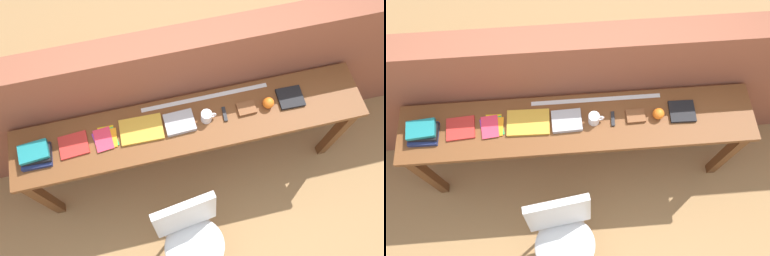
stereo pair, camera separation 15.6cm
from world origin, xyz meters
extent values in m
plane|color=#9E7547|center=(0.00, 0.00, 0.00)|extent=(40.00, 40.00, 0.00)
cube|color=brown|center=(0.00, 0.64, 0.70)|extent=(6.00, 0.20, 1.40)
cube|color=brown|center=(0.00, 0.30, 0.86)|extent=(2.50, 0.44, 0.04)
cube|color=#5B341A|center=(-1.19, 0.14, 0.42)|extent=(0.07, 0.07, 0.84)
cube|color=#5B341A|center=(1.19, 0.14, 0.42)|extent=(0.07, 0.07, 0.84)
cube|color=#5B341A|center=(-1.19, 0.46, 0.42)|extent=(0.07, 0.07, 0.84)
cube|color=#5B341A|center=(1.19, 0.46, 0.42)|extent=(0.07, 0.07, 0.84)
ellipsoid|color=silver|center=(-0.15, -0.47, 0.45)|extent=(0.49, 0.48, 0.08)
cube|color=silver|center=(-0.17, -0.28, 0.69)|extent=(0.45, 0.16, 0.40)
cylinder|color=#B2B2B7|center=(-0.33, -0.34, 0.21)|extent=(0.02, 0.02, 0.41)
cylinder|color=#B2B2B7|center=(-0.01, -0.29, 0.21)|extent=(0.02, 0.02, 0.41)
cube|color=navy|center=(-1.06, 0.28, 0.90)|extent=(0.20, 0.17, 0.03)
cube|color=black|center=(-1.05, 0.29, 0.93)|extent=(0.20, 0.14, 0.03)
cube|color=#19757A|center=(-1.05, 0.29, 0.96)|extent=(0.20, 0.15, 0.03)
cube|color=red|center=(-0.81, 0.31, 0.89)|extent=(0.20, 0.18, 0.02)
cube|color=yellow|center=(-0.59, 0.32, 0.88)|extent=(0.11, 0.17, 0.00)
cube|color=purple|center=(-0.61, 0.31, 0.88)|extent=(0.15, 0.17, 0.00)
cube|color=green|center=(-0.58, 0.31, 0.89)|extent=(0.15, 0.17, 0.00)
cube|color=orange|center=(-0.57, 0.31, 0.89)|extent=(0.12, 0.15, 0.00)
cube|color=#E5334C|center=(-0.61, 0.31, 0.89)|extent=(0.13, 0.18, 0.00)
cube|color=gold|center=(-0.34, 0.32, 0.89)|extent=(0.30, 0.20, 0.02)
cube|color=#9E9EA3|center=(-0.07, 0.31, 0.90)|extent=(0.21, 0.17, 0.04)
cylinder|color=white|center=(0.11, 0.30, 0.93)|extent=(0.08, 0.08, 0.09)
torus|color=white|center=(0.16, 0.30, 0.93)|extent=(0.06, 0.01, 0.06)
cube|color=black|center=(0.25, 0.31, 0.89)|extent=(0.03, 0.11, 0.02)
cube|color=brown|center=(0.41, 0.31, 0.89)|extent=(0.13, 0.10, 0.02)
sphere|color=orange|center=(0.57, 0.31, 0.92)|extent=(0.08, 0.08, 0.08)
cube|color=black|center=(0.74, 0.33, 0.89)|extent=(0.18, 0.17, 0.02)
cube|color=silver|center=(0.15, 0.47, 0.88)|extent=(0.93, 0.03, 0.00)
camera|label=1|loc=(-0.23, -0.74, 3.26)|focal=35.00mm
camera|label=2|loc=(-0.08, -0.77, 3.26)|focal=35.00mm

